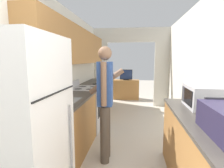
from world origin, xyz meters
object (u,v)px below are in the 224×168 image
at_px(knife, 95,84).
at_px(microwave, 203,97).
at_px(refrigerator, 22,133).
at_px(tv_cabinet, 126,89).
at_px(television, 126,75).
at_px(range_oven, 87,108).
at_px(person, 105,101).

bearing_deg(knife, microwave, -6.76).
height_order(refrigerator, tv_cabinet, refrigerator).
distance_m(refrigerator, television, 5.26).
relative_size(microwave, tv_cabinet, 0.52).
bearing_deg(range_oven, tv_cabinet, 76.75).
distance_m(refrigerator, range_oven, 2.27).
xyz_separation_m(refrigerator, microwave, (1.85, 0.91, 0.19)).
height_order(refrigerator, range_oven, refrigerator).
distance_m(person, tv_cabinet, 4.20).
bearing_deg(television, refrigerator, -97.38).
distance_m(range_oven, television, 3.10).
bearing_deg(microwave, person, 172.22).
bearing_deg(microwave, range_oven, 145.07).
bearing_deg(television, range_oven, -103.43).
height_order(range_oven, tv_cabinet, range_oven).
bearing_deg(tv_cabinet, microwave, -74.84).
relative_size(range_oven, person, 0.62).
xyz_separation_m(person, tv_cabinet, (0.10, 4.17, -0.54)).
height_order(refrigerator, knife, refrigerator).
xyz_separation_m(refrigerator, person, (0.57, 1.09, 0.05)).
distance_m(tv_cabinet, television, 0.56).
bearing_deg(person, television, -3.19).
bearing_deg(microwave, knife, 133.82).
distance_m(person, television, 4.13).
bearing_deg(person, refrigerator, 150.38).
bearing_deg(refrigerator, person, 62.15).
relative_size(television, knife, 1.67).
bearing_deg(range_oven, microwave, -34.93).
relative_size(range_oven, tv_cabinet, 1.07).
bearing_deg(refrigerator, knife, 89.47).
distance_m(refrigerator, person, 1.23).
xyz_separation_m(range_oven, knife, (0.06, 0.58, 0.45)).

